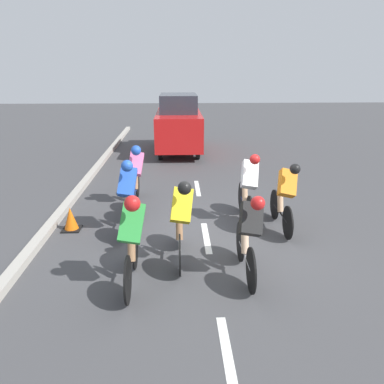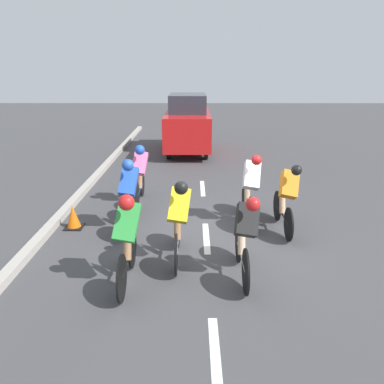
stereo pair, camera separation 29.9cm
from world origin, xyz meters
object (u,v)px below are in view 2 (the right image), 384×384
(support_car, at_px, (188,124))
(cyclist_pink, at_px, (140,172))
(cyclist_black, at_px, (245,235))
(traffic_cone, at_px, (73,217))
(cyclist_blue, at_px, (129,192))
(cyclist_yellow, at_px, (179,218))
(cyclist_white, at_px, (250,187))
(cyclist_green, at_px, (127,236))
(cyclist_orange, at_px, (287,196))

(support_car, bearing_deg, cyclist_pink, 79.83)
(cyclist_black, height_order, traffic_cone, cyclist_black)
(cyclist_blue, distance_m, cyclist_yellow, 1.69)
(cyclist_pink, bearing_deg, traffic_cone, 51.55)
(cyclist_white, bearing_deg, support_car, -78.82)
(cyclist_green, bearing_deg, cyclist_orange, -144.82)
(cyclist_white, xyz_separation_m, cyclist_black, (0.40, 2.27, -0.05))
(support_car, distance_m, traffic_cone, 7.87)
(cyclist_pink, relative_size, traffic_cone, 3.34)
(cyclist_yellow, bearing_deg, cyclist_pink, -70.31)
(cyclist_green, distance_m, cyclist_pink, 3.68)
(cyclist_blue, height_order, support_car, support_car)
(cyclist_blue, xyz_separation_m, cyclist_orange, (-3.16, 0.06, -0.05))
(cyclist_green, bearing_deg, cyclist_yellow, -134.77)
(cyclist_green, distance_m, support_car, 9.67)
(cyclist_green, bearing_deg, cyclist_pink, -85.12)
(cyclist_blue, distance_m, traffic_cone, 1.33)
(cyclist_green, xyz_separation_m, traffic_cone, (1.51, -2.15, -0.57))
(cyclist_blue, xyz_separation_m, cyclist_pink, (-0.00, -1.60, -0.01))
(cyclist_white, xyz_separation_m, support_car, (1.42, -7.17, 0.31))
(cyclist_black, relative_size, cyclist_orange, 0.99)
(cyclist_white, relative_size, cyclist_orange, 1.02)
(cyclist_green, bearing_deg, traffic_cone, -54.92)
(cyclist_pink, bearing_deg, cyclist_orange, 152.23)
(cyclist_orange, bearing_deg, cyclist_yellow, 30.95)
(cyclist_yellow, bearing_deg, support_car, -90.16)
(cyclist_black, height_order, cyclist_pink, cyclist_pink)
(cyclist_orange, distance_m, cyclist_yellow, 2.46)
(cyclist_blue, distance_m, cyclist_green, 2.09)
(cyclist_green, relative_size, support_car, 0.43)
(cyclist_pink, distance_m, cyclist_orange, 3.57)
(cyclist_orange, bearing_deg, cyclist_black, 59.39)
(cyclist_blue, relative_size, cyclist_orange, 0.99)
(cyclist_pink, height_order, support_car, support_car)
(cyclist_black, distance_m, cyclist_yellow, 1.17)
(cyclist_pink, xyz_separation_m, cyclist_yellow, (-1.05, 2.93, -0.01))
(cyclist_blue, relative_size, cyclist_green, 1.00)
(cyclist_black, xyz_separation_m, support_car, (1.01, -9.44, 0.36))
(cyclist_black, height_order, support_car, support_car)
(cyclist_blue, relative_size, cyclist_yellow, 0.99)
(cyclist_black, distance_m, cyclist_pink, 4.05)
(cyclist_blue, relative_size, support_car, 0.43)
(cyclist_black, relative_size, traffic_cone, 3.40)
(cyclist_black, relative_size, cyclist_yellow, 0.99)
(traffic_cone, bearing_deg, cyclist_green, 125.08)
(support_car, bearing_deg, cyclist_black, 96.13)
(cyclist_white, distance_m, cyclist_black, 2.31)
(cyclist_yellow, bearing_deg, cyclist_black, 152.35)
(cyclist_black, relative_size, cyclist_pink, 1.02)
(cyclist_black, distance_m, cyclist_orange, 2.10)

